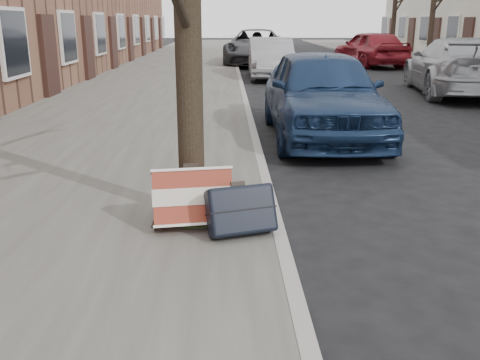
{
  "coord_description": "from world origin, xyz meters",
  "views": [
    {
      "loc": [
        -1.73,
        -3.84,
        1.96
      ],
      "look_at": [
        -1.6,
        0.8,
        0.57
      ],
      "focal_mm": 40.0,
      "sensor_mm": 36.0,
      "label": 1
    }
  ],
  "objects_px": {
    "car_near_front": "(322,93)",
    "car_near_mid": "(271,58)",
    "suitcase_navy": "(241,210)",
    "suitcase_red": "(193,198)"
  },
  "relations": [
    {
      "from": "car_near_front",
      "to": "car_near_mid",
      "type": "distance_m",
      "value": 9.89
    },
    {
      "from": "car_near_mid",
      "to": "car_near_front",
      "type": "bearing_deg",
      "value": -88.7
    },
    {
      "from": "suitcase_navy",
      "to": "car_near_front",
      "type": "distance_m",
      "value": 4.95
    },
    {
      "from": "suitcase_navy",
      "to": "car_near_mid",
      "type": "relative_size",
      "value": 0.14
    },
    {
      "from": "suitcase_navy",
      "to": "car_near_front",
      "type": "height_order",
      "value": "car_near_front"
    },
    {
      "from": "car_near_mid",
      "to": "suitcase_red",
      "type": "bearing_deg",
      "value": -96.57
    },
    {
      "from": "suitcase_red",
      "to": "car_near_front",
      "type": "height_order",
      "value": "car_near_front"
    },
    {
      "from": "car_near_mid",
      "to": "suitcase_navy",
      "type": "bearing_deg",
      "value": -94.78
    },
    {
      "from": "suitcase_red",
      "to": "suitcase_navy",
      "type": "bearing_deg",
      "value": -34.08
    },
    {
      "from": "suitcase_red",
      "to": "suitcase_navy",
      "type": "relative_size",
      "value": 1.2
    }
  ]
}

